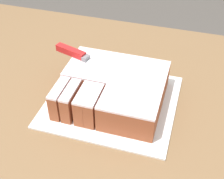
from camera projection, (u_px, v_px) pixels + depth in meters
name	position (u px, v px, depth m)	size (l,w,h in m)	color
cake_board	(112.00, 101.00, 0.97)	(0.39, 0.36, 0.01)	white
cake	(113.00, 89.00, 0.94)	(0.31, 0.27, 0.09)	#994C2D
knife	(81.00, 56.00, 0.99)	(0.34, 0.12, 0.02)	silver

